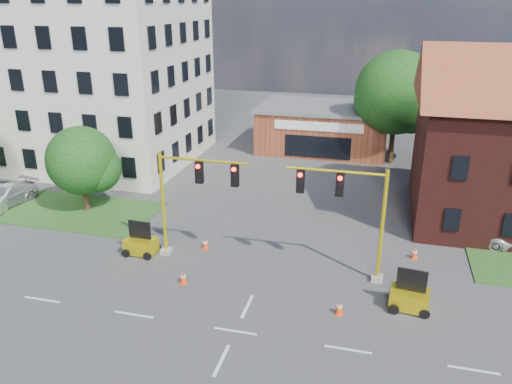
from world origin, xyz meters
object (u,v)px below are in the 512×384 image
signal_mast_west (190,194)px  trailer_west (141,244)px  pickup_white (474,230)px  signal_mast_east (350,209)px  trailer_east (410,297)px

signal_mast_west → trailer_west: bearing=-172.9°
trailer_west → pickup_white: bearing=21.8°
signal_mast_east → trailer_east: bearing=-35.1°
trailer_west → pickup_white: (18.99, 6.75, 0.05)m
trailer_east → signal_mast_west: bearing=176.0°
signal_mast_east → trailer_west: 12.22m
signal_mast_east → pickup_white: (7.23, 6.36, -3.25)m
signal_mast_west → signal_mast_east: same height
trailer_west → trailer_east: bearing=-4.8°
signal_mast_east → signal_mast_west: bearing=180.0°
trailer_west → trailer_east: trailer_east is taller
trailer_west → signal_mast_west: bearing=9.4°
signal_mast_west → trailer_west: signal_mast_west is taller
trailer_west → pickup_white: trailer_west is taller
trailer_east → pickup_white: size_ratio=0.42×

